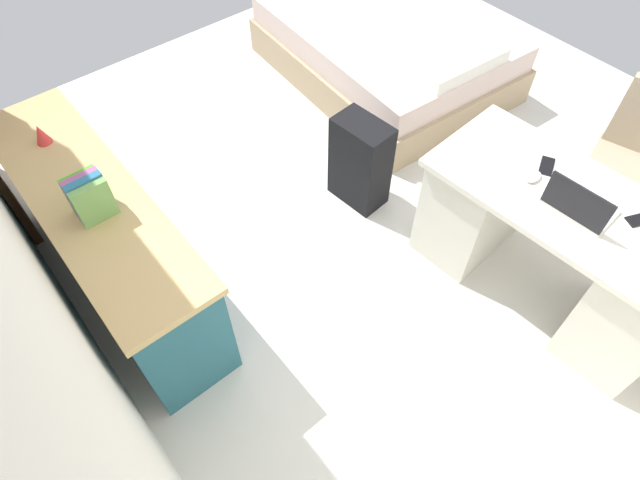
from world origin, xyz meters
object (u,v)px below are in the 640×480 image
desk (551,246)px  bed (386,49)px  credenza (109,242)px  cell_phone_by_mouse (547,166)px  office_chair (627,173)px  suitcase_black (360,163)px  figurine_small (41,134)px  laptop (579,205)px  computer_mouse (534,177)px

desk → bed: bearing=-20.7°
credenza → cell_phone_by_mouse: size_ratio=13.24×
office_chair → suitcase_black: 1.59m
bed → figurine_small: 2.67m
credenza → suitcase_black: (-0.36, -1.52, -0.08)m
laptop → credenza: bearing=48.1°
figurine_small → cell_phone_by_mouse: bearing=-133.1°
suitcase_black → laptop: size_ratio=1.91×
credenza → figurine_small: (0.48, 0.00, 0.44)m
office_chair → credenza: (1.52, 2.60, -0.03)m
office_chair → suitcase_black: bearing=42.9°
desk → bed: desk is taller
computer_mouse → cell_phone_by_mouse: size_ratio=0.74×
credenza → computer_mouse: 2.26m
suitcase_black → cell_phone_by_mouse: size_ratio=4.55×
desk → suitcase_black: 1.23m
bed → computer_mouse: 2.08m
computer_mouse → cell_phone_by_mouse: bearing=-89.6°
office_chair → credenza: bearing=59.7°
credenza → bed: bearing=-78.8°
office_chair → laptop: laptop is taller
cell_phone_by_mouse → figurine_small: (1.79, 1.92, 0.07)m
office_chair → bed: office_chair is taller
bed → laptop: (-2.10, 0.84, 0.55)m
cell_phone_by_mouse → office_chair: bearing=-133.5°
laptop → figurine_small: 2.72m
cell_phone_by_mouse → figurine_small: size_ratio=1.24×
credenza → computer_mouse: size_ratio=18.00×
bed → cell_phone_by_mouse: size_ratio=14.68×
desk → credenza: 2.40m
bed → cell_phone_by_mouse: bearing=159.3°
desk → office_chair: 0.78m
computer_mouse → cell_phone_by_mouse: computer_mouse is taller
bed → cell_phone_by_mouse: 2.02m
desk → suitcase_black: desk is taller
bed → laptop: 2.33m
office_chair → computer_mouse: (0.20, 0.81, 0.34)m
laptop → figurine_small: size_ratio=2.95×
bed → computer_mouse: size_ratio=19.97×
laptop → computer_mouse: size_ratio=3.24×
office_chair → suitcase_black: size_ratio=1.52×
desk → credenza: size_ratio=0.82×
desk → cell_phone_by_mouse: bearing=-20.9°
laptop → cell_phone_by_mouse: 0.31m
credenza → laptop: laptop is taller
laptop → desk: bearing=-62.0°
credenza → bed: credenza is taller
suitcase_black → office_chair: bearing=-142.1°
office_chair → bed: size_ratio=0.47×
computer_mouse → figurine_small: bearing=41.0°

